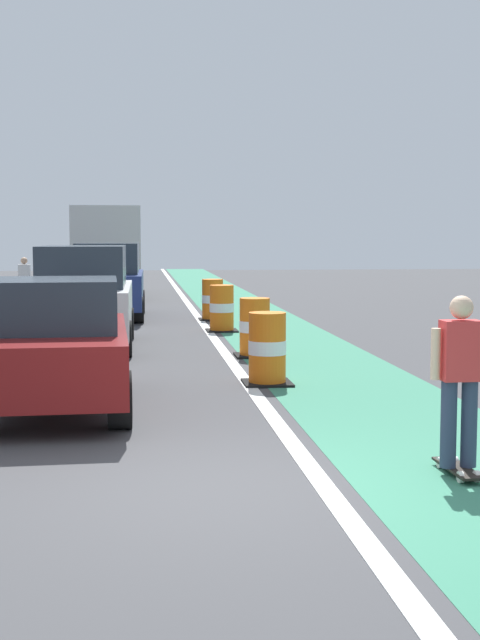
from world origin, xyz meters
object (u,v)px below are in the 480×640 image
object	(u,v)px
traffic_barrel_back	(222,309)
skateboarder_on_lane	(460,379)
parked_suv_second	(84,296)
pedestrian_crossing	(25,283)
parked_sedan_nearest	(53,346)
parked_suv_third	(108,280)
traffic_barrel_front	(267,349)
delivery_truck_down_block	(103,246)
traffic_barrel_far	(213,300)
traffic_barrel_mid	(255,328)

from	to	relation	value
traffic_barrel_back	skateboarder_on_lane	bearing A→B (deg)	-85.42
parked_suv_second	pedestrian_crossing	bearing A→B (deg)	104.49
parked_sedan_nearest	pedestrian_crossing	distance (m)	15.23
parked_suv_second	parked_suv_third	bearing A→B (deg)	87.50
skateboarder_on_lane	pedestrian_crossing	world-z (taller)	skateboarder_on_lane
parked_suv_second	parked_suv_third	xyz separation A→B (m)	(0.28, 6.38, 0.00)
skateboarder_on_lane	parked_sedan_nearest	bearing A→B (deg)	138.54
parked_suv_second	parked_suv_third	size ratio (longest dim) A/B	1.00
traffic_barrel_front	delivery_truck_down_block	distance (m)	20.11
traffic_barrel_far	pedestrian_crossing	size ratio (longest dim) A/B	0.68
parked_sedan_nearest	traffic_barrel_mid	distance (m)	5.74
parked_suv_third	delivery_truck_down_block	size ratio (longest dim) A/B	0.60
parked_sedan_nearest	delivery_truck_down_block	distance (m)	21.49
parked_sedan_nearest	traffic_barrel_far	size ratio (longest dim) A/B	3.81
parked_suv_second	traffic_barrel_far	size ratio (longest dim) A/B	4.23
parked_suv_third	pedestrian_crossing	world-z (taller)	parked_suv_third
parked_sedan_nearest	parked_suv_second	distance (m)	6.39
parked_sedan_nearest	parked_suv_second	bearing A→B (deg)	89.89
skateboarder_on_lane	parked_sedan_nearest	size ratio (longest dim) A/B	0.41
parked_suv_second	traffic_barrel_front	xyz separation A→B (m)	(3.00, -4.73, -0.50)
parked_suv_third	delivery_truck_down_block	world-z (taller)	delivery_truck_down_block
parked_sedan_nearest	traffic_barrel_front	size ratio (longest dim) A/B	3.81
parked_suv_second	traffic_barrel_mid	bearing A→B (deg)	-27.15
parked_suv_second	parked_sedan_nearest	bearing A→B (deg)	-90.11
parked_sedan_nearest	delivery_truck_down_block	bearing A→B (deg)	90.47
parked_sedan_nearest	parked_suv_second	xyz separation A→B (m)	(0.01, 6.39, 0.20)
skateboarder_on_lane	delivery_truck_down_block	bearing A→B (deg)	99.56
skateboarder_on_lane	traffic_barrel_mid	xyz separation A→B (m)	(-0.82, 8.31, -0.38)
traffic_barrel_front	pedestrian_crossing	world-z (taller)	pedestrian_crossing
parked_suv_second	traffic_barrel_far	world-z (taller)	parked_suv_second
delivery_truck_down_block	parked_sedan_nearest	bearing A→B (deg)	-89.53
parked_suv_third	traffic_barrel_far	bearing A→B (deg)	-17.04
skateboarder_on_lane	parked_suv_second	bearing A→B (deg)	112.04
traffic_barrel_front	traffic_barrel_far	world-z (taller)	same
parked_suv_third	parked_suv_second	bearing A→B (deg)	-92.50
traffic_barrel_far	delivery_truck_down_block	size ratio (longest dim) A/B	0.14
traffic_barrel_back	traffic_barrel_mid	bearing A→B (deg)	-87.39
traffic_barrel_far	pedestrian_crossing	xyz separation A→B (m)	(-5.28, 3.14, 0.33)
skateboarder_on_lane	traffic_barrel_front	world-z (taller)	skateboarder_on_lane
traffic_barrel_front	traffic_barrel_far	size ratio (longest dim) A/B	1.00
parked_suv_third	traffic_barrel_mid	xyz separation A→B (m)	(2.94, -8.03, -0.50)
traffic_barrel_mid	pedestrian_crossing	bearing A→B (deg)	117.85
skateboarder_on_lane	parked_suv_second	world-z (taller)	parked_suv_second
traffic_barrel_back	delivery_truck_down_block	size ratio (longest dim) A/B	0.14
skateboarder_on_lane	traffic_barrel_back	bearing A→B (deg)	94.58
parked_sedan_nearest	traffic_barrel_mid	size ratio (longest dim) A/B	3.81
parked_suv_second	traffic_barrel_mid	xyz separation A→B (m)	(3.21, -1.65, -0.50)
parked_suv_second	traffic_barrel_mid	world-z (taller)	parked_suv_second
skateboarder_on_lane	pedestrian_crossing	bearing A→B (deg)	108.60
parked_sedan_nearest	traffic_barrel_far	world-z (taller)	parked_sedan_nearest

